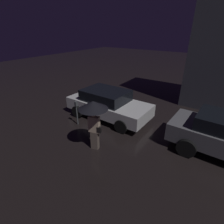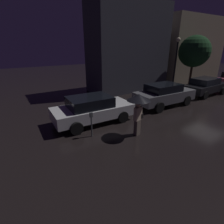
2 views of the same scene
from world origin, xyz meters
TOP-DOWN VIEW (x-y plane):
  - parked_car_white at (-8.85, 1.39)m, footprint 4.30×2.04m
  - pedestrian_with_umbrella at (-7.74, -1.03)m, footprint 1.05×1.05m
  - parking_meter at (-9.60, -0.06)m, footprint 0.12×0.10m

SIDE VIEW (x-z plane):
  - parking_meter at x=-9.60m, z-range 0.15..1.33m
  - parked_car_white at x=-8.85m, z-range 0.03..1.47m
  - pedestrian_with_umbrella at x=-7.74m, z-range 0.60..2.57m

